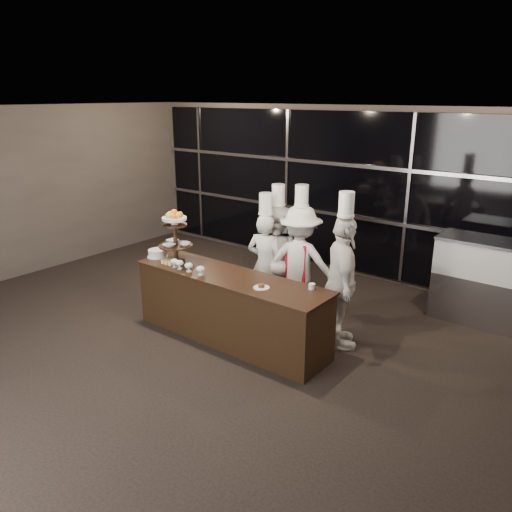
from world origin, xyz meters
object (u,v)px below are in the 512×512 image
Objects in this scene: chef_a at (265,263)px; display_case at (489,278)px; layer_cake at (157,253)px; chef_d at (342,282)px; display_stand at (175,232)px; buffet_counter at (230,307)px; chef_c at (300,262)px; chef_b at (277,258)px.

display_case is at bearing 32.43° from chef_a.
layer_cake is at bearing -145.18° from display_case.
chef_d reaches higher than display_case.
display_stand is 2.48× the size of layer_cake.
chef_a reaches higher than display_case.
display_stand reaches higher than buffet_counter.
display_stand is at bearing 8.30° from layer_cake.
chef_c reaches higher than buffet_counter.
chef_c is 1.02m from chef_d.
buffet_counter is 1.43× the size of chef_c.
layer_cake reaches higher than buffet_counter.
buffet_counter is 9.47× the size of layer_cake.
chef_d reaches higher than buffet_counter.
chef_c is (0.45, 0.23, 0.04)m from chef_a.
buffet_counter is 3.81× the size of display_stand.
chef_a is 0.93× the size of chef_c.
chef_d is at bearing 16.99° from layer_cake.
chef_a is at bearing 171.22° from chef_d.
display_stand is at bearing -179.99° from buffet_counter.
display_stand is 0.38× the size of chef_b.
display_case is 0.74× the size of chef_c.
chef_d is (0.92, -0.44, 0.04)m from chef_c.
display_stand reaches higher than display_case.
chef_c is 0.96× the size of chef_d.
chef_c reaches higher than display_stand.
chef_b reaches higher than display_case.
layer_cake is at bearing -171.70° from display_stand.
buffet_counter is 1.33m from display_stand.
chef_a is 1.40m from chef_d.
chef_a is at bearing 97.99° from buffet_counter.
chef_b is at bearing 94.16° from buffet_counter.
chef_a reaches higher than display_stand.
buffet_counter is 1.93× the size of display_case.
chef_a is at bearing -101.08° from chef_b.
display_case is 3.04m from chef_b.
chef_a is at bearing -147.57° from display_case.
display_stand is 0.36× the size of chef_d.
buffet_counter is 1.51m from chef_d.
chef_b is (0.05, 0.24, 0.03)m from chef_a.
chef_d is at bearing -18.77° from chef_b.
layer_cake is at bearing -143.47° from chef_c.
display_case is at bearing 34.82° from layer_cake.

